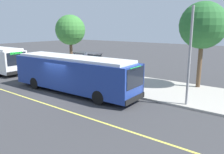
{
  "coord_description": "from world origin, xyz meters",
  "views": [
    {
      "loc": [
        13.98,
        -11.24,
        5.22
      ],
      "look_at": [
        3.99,
        1.75,
        1.61
      ],
      "focal_mm": 36.28,
      "sensor_mm": 36.0,
      "label": 1
    }
  ],
  "objects": [
    {
      "name": "bus_shelter",
      "position": [
        -2.61,
        6.08,
        1.92
      ],
      "size": [
        2.9,
        1.6,
        2.48
      ],
      "color": "#333338",
      "rests_on": "sidewalk_curb"
    },
    {
      "name": "pedestrian_commuter",
      "position": [
        0.11,
        4.15,
        1.12
      ],
      "size": [
        0.24,
        0.4,
        1.69
      ],
      "color": "#282D47",
      "rests_on": "sidewalk_curb"
    },
    {
      "name": "transit_bus_main",
      "position": [
        0.58,
        1.01,
        1.62
      ],
      "size": [
        11.7,
        3.0,
        2.95
      ],
      "color": "navy",
      "rests_on": "ground_plane"
    },
    {
      "name": "sidewalk_curb",
      "position": [
        0.0,
        6.0,
        0.07
      ],
      "size": [
        44.0,
        6.4,
        0.15
      ],
      "primitive_type": "cube",
      "color": "#A8A399",
      "rests_on": "ground_plane"
    },
    {
      "name": "street_tree_upstreet",
      "position": [
        8.29,
        8.42,
        5.35
      ],
      "size": [
        3.86,
        3.86,
        7.16
      ],
      "color": "brown",
      "rests_on": "sidewalk_curb"
    },
    {
      "name": "street_tree_near_shelter",
      "position": [
        -6.53,
        7.34,
        4.89
      ],
      "size": [
        3.52,
        3.52,
        6.53
      ],
      "color": "brown",
      "rests_on": "sidewalk_curb"
    },
    {
      "name": "lane_stripe_center",
      "position": [
        0.0,
        -2.2,
        0.0
      ],
      "size": [
        36.0,
        0.14,
        0.01
      ],
      "primitive_type": "cube",
      "color": "#E0D64C",
      "rests_on": "ground_plane"
    },
    {
      "name": "ground_plane",
      "position": [
        0.0,
        0.0,
        0.0
      ],
      "size": [
        120.0,
        120.0,
        0.0
      ],
      "primitive_type": "plane",
      "color": "#38383A"
    },
    {
      "name": "utility_pole",
      "position": [
        9.12,
        3.28,
        3.35
      ],
      "size": [
        0.16,
        0.16,
        6.4
      ],
      "primitive_type": "cylinder",
      "color": "gray",
      "rests_on": "sidewalk_curb"
    },
    {
      "name": "waiting_bench",
      "position": [
        -2.61,
        6.01,
        0.63
      ],
      "size": [
        1.6,
        0.48,
        0.95
      ],
      "color": "brown",
      "rests_on": "sidewalk_curb"
    },
    {
      "name": "route_sign_post",
      "position": [
        -0.53,
        3.65,
        1.96
      ],
      "size": [
        0.44,
        0.08,
        2.8
      ],
      "color": "#333338",
      "rests_on": "sidewalk_curb"
    }
  ]
}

